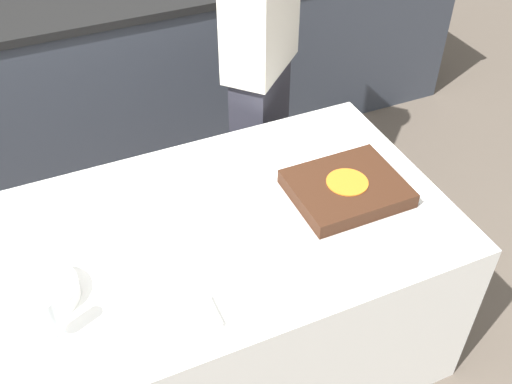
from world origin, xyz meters
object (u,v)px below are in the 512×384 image
at_px(wine_glass, 48,315).
at_px(plate_stack, 45,292).
at_px(person_cutting_cake, 261,66).
at_px(cake, 346,189).

bearing_deg(wine_glass, plate_stack, 90.39).
distance_m(plate_stack, person_cutting_cake, 1.32).
xyz_separation_m(cake, plate_stack, (-1.05, -0.04, -0.00)).
height_order(cake, plate_stack, cake).
height_order(cake, person_cutting_cake, person_cutting_cake).
relative_size(cake, person_cutting_cake, 0.26).
distance_m(cake, wine_glass, 1.07).
height_order(plate_stack, person_cutting_cake, person_cutting_cake).
bearing_deg(person_cutting_cake, cake, 46.59).
bearing_deg(wine_glass, cake, 10.70).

